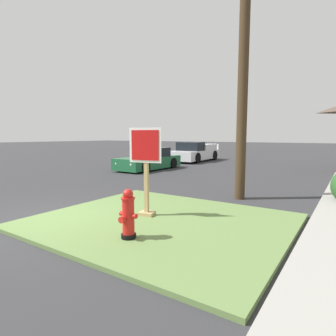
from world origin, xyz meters
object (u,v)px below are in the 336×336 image
(utility_pole, at_px, (245,10))
(parked_sedan_green, at_px, (149,160))
(fire_hydrant, at_px, (128,215))
(pickup_truck_white, at_px, (194,153))
(manhole_cover, at_px, (132,203))
(stop_sign, at_px, (146,172))

(utility_pole, bearing_deg, parked_sedan_green, 147.07)
(fire_hydrant, xyz_separation_m, pickup_truck_white, (-6.87, 15.29, 0.11))
(pickup_truck_white, height_order, utility_pole, utility_pole)
(parked_sedan_green, distance_m, utility_pole, 9.76)
(fire_hydrant, height_order, manhole_cover, fire_hydrant)
(manhole_cover, bearing_deg, parked_sedan_green, 123.99)
(stop_sign, bearing_deg, parked_sedan_green, 127.12)
(parked_sedan_green, relative_size, pickup_truck_white, 0.82)
(manhole_cover, xyz_separation_m, parked_sedan_green, (-4.63, 6.87, 0.53))
(fire_hydrant, relative_size, stop_sign, 0.44)
(manhole_cover, bearing_deg, fire_hydrant, -50.03)
(stop_sign, height_order, manhole_cover, stop_sign)
(fire_hydrant, xyz_separation_m, stop_sign, (-0.63, 1.34, 0.59))
(parked_sedan_green, bearing_deg, utility_pole, -32.93)
(utility_pole, bearing_deg, manhole_cover, -136.01)
(parked_sedan_green, distance_m, pickup_truck_white, 6.13)
(stop_sign, relative_size, pickup_truck_white, 0.39)
(manhole_cover, relative_size, pickup_truck_white, 0.13)
(fire_hydrant, distance_m, pickup_truck_white, 16.76)
(manhole_cover, height_order, utility_pole, utility_pole)
(stop_sign, height_order, pickup_truck_white, stop_sign)
(fire_hydrant, height_order, parked_sedan_green, parked_sedan_green)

